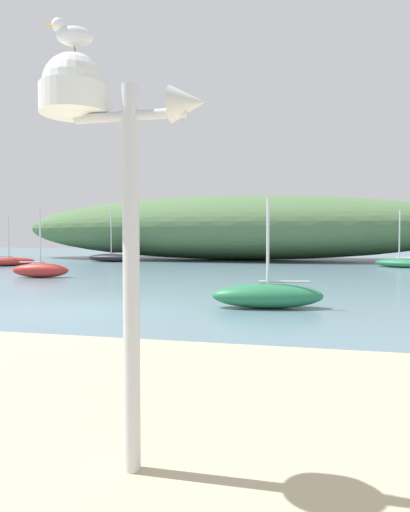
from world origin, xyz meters
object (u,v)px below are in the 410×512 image
Objects in this scene: sailboat_west_reach at (268,295)px; sailboat_east_reach at (9,261)px; mast_structure at (95,128)px; sailboat_off_point at (41,270)px; seagull_on_radar at (72,34)px; sailboat_inner_mooring at (111,258)px; sailboat_mid_channel at (399,263)px.

sailboat_east_reach is at bearing 142.50° from sailboat_west_reach.
mast_structure is 19.13m from sailboat_off_point.
sailboat_off_point is at bearing -45.77° from sailboat_east_reach.
seagull_on_radar is at bearing -52.71° from sailboat_east_reach.
seagull_on_radar is at bearing -65.80° from sailboat_inner_mooring.
sailboat_mid_channel is (6.47, 17.96, -0.05)m from sailboat_west_reach.
sailboat_inner_mooring is 1.27× the size of sailboat_off_point.
mast_structure is 0.74× the size of sailboat_inner_mooring.
sailboat_off_point is at bearing -147.36° from sailboat_mid_channel.
sailboat_off_point is (2.48, -13.12, 0.03)m from sailboat_inner_mooring.
sailboat_east_reach is (-17.94, 13.77, -0.04)m from sailboat_west_reach.
sailboat_inner_mooring reaches higher than sailboat_off_point.
seagull_on_radar is 19.14m from sailboat_off_point.
sailboat_east_reach reaches higher than mast_structure.
sailboat_mid_channel is 1.12× the size of sailboat_off_point.
mast_structure is 8.69× the size of seagull_on_radar.
sailboat_mid_channel is at bearing -5.35° from sailboat_inner_mooring.
sailboat_mid_channel is 24.78m from sailboat_east_reach.
sailboat_inner_mooring reaches higher than mast_structure.
seagull_on_radar is (-0.16, -0.01, 0.67)m from mast_structure.
sailboat_inner_mooring is (-13.13, 28.85, -2.35)m from mast_structure.
sailboat_west_reach is at bearing -37.50° from sailboat_east_reach.
seagull_on_radar reaches higher than mast_structure.
sailboat_off_point is (-10.65, 15.73, -2.31)m from mast_structure.
sailboat_off_point is (-17.56, -11.24, 0.07)m from sailboat_mid_channel.
seagull_on_radar is at bearing -177.74° from mast_structure.
sailboat_inner_mooring is 1.23× the size of sailboat_east_reach.
mast_structure is at bearing -55.90° from sailboat_off_point.
sailboat_east_reach is at bearing 127.55° from mast_structure.
sailboat_east_reach is (-24.42, -4.20, 0.01)m from sailboat_mid_channel.
sailboat_off_point is (-11.08, 6.72, 0.02)m from sailboat_west_reach.
sailboat_inner_mooring reaches higher than sailboat_mid_channel.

